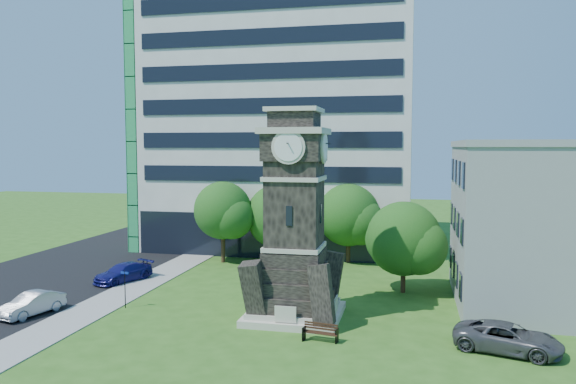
% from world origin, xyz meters
% --- Properties ---
extents(ground, '(160.00, 160.00, 0.00)m').
position_xyz_m(ground, '(0.00, 0.00, 0.00)').
color(ground, '#2E5B1A').
rests_on(ground, ground).
extents(sidewalk, '(3.00, 70.00, 0.06)m').
position_xyz_m(sidewalk, '(-9.50, 5.00, 0.03)').
color(sidewalk, gray).
rests_on(sidewalk, ground).
extents(street, '(14.00, 80.00, 0.02)m').
position_xyz_m(street, '(-18.00, 5.00, 0.01)').
color(street, black).
rests_on(street, ground).
extents(clock_tower, '(5.40, 5.40, 12.22)m').
position_xyz_m(clock_tower, '(3.00, 2.00, 5.28)').
color(clock_tower, beige).
rests_on(clock_tower, ground).
extents(office_tall, '(26.20, 15.11, 28.60)m').
position_xyz_m(office_tall, '(-3.20, 25.84, 14.22)').
color(office_tall, white).
rests_on(office_tall, ground).
extents(car_street_mid, '(2.31, 4.25, 1.33)m').
position_xyz_m(car_street_mid, '(-12.40, -0.95, 0.66)').
color(car_street_mid, '#94969B').
rests_on(car_street_mid, ground).
extents(car_street_north, '(3.55, 5.01, 1.35)m').
position_xyz_m(car_street_north, '(-11.25, 7.80, 0.67)').
color(car_street_north, navy).
rests_on(car_street_north, ground).
extents(car_east_lot, '(5.53, 3.67, 1.41)m').
position_xyz_m(car_east_lot, '(14.32, -1.23, 0.71)').
color(car_east_lot, '#4B4B50').
rests_on(car_east_lot, ground).
extents(park_bench, '(1.82, 0.49, 0.94)m').
position_xyz_m(park_bench, '(5.14, -1.69, 0.50)').
color(park_bench, black).
rests_on(park_bench, ground).
extents(street_sign, '(0.57, 0.06, 2.37)m').
position_xyz_m(street_sign, '(-7.67, 1.57, 1.48)').
color(street_sign, black).
rests_on(street_sign, ground).
extents(tree_nw, '(5.49, 4.99, 7.04)m').
position_xyz_m(tree_nw, '(-6.21, 16.06, 4.36)').
color(tree_nw, '#332114').
rests_on(tree_nw, ground).
extents(tree_nc, '(6.20, 5.64, 6.78)m').
position_xyz_m(tree_nc, '(-1.66, 17.70, 3.80)').
color(tree_nc, '#332114').
rests_on(tree_nc, ground).
extents(tree_ne, '(5.94, 5.40, 6.84)m').
position_xyz_m(tree_ne, '(4.38, 18.46, 3.97)').
color(tree_ne, '#332114').
rests_on(tree_ne, ground).
extents(tree_east, '(5.61, 5.10, 6.30)m').
position_xyz_m(tree_east, '(9.20, 9.19, 3.60)').
color(tree_east, '#332114').
rests_on(tree_east, ground).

